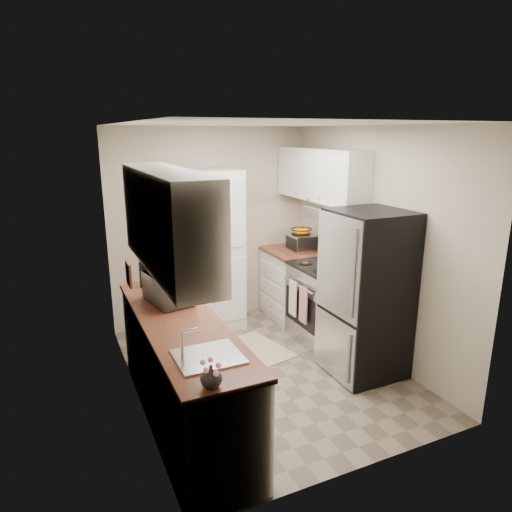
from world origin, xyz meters
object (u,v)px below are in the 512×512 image
at_px(refrigerator, 366,294).
at_px(pantry_cabinet, 204,252).
at_px(microwave, 169,288).
at_px(wine_bottle, 143,271).
at_px(electric_range, 324,302).
at_px(toaster_oven, 302,243).

bearing_deg(refrigerator, pantry_cabinet, 123.46).
height_order(pantry_cabinet, microwave, pantry_cabinet).
xyz_separation_m(refrigerator, microwave, (-1.90, 0.42, 0.20)).
xyz_separation_m(pantry_cabinet, wine_bottle, (-0.89, -0.78, 0.09)).
height_order(electric_range, microwave, microwave).
xyz_separation_m(electric_range, wine_bottle, (-2.07, 0.15, 0.61)).
height_order(pantry_cabinet, toaster_oven, pantry_cabinet).
height_order(pantry_cabinet, wine_bottle, pantry_cabinet).
distance_m(pantry_cabinet, toaster_oven, 1.29).
xyz_separation_m(pantry_cabinet, microwave, (-0.76, -1.30, 0.05)).
xyz_separation_m(pantry_cabinet, electric_range, (1.17, -0.93, -0.52)).
height_order(electric_range, toaster_oven, toaster_oven).
bearing_deg(toaster_oven, microwave, -147.78).
bearing_deg(wine_bottle, electric_range, -4.10).
distance_m(pantry_cabinet, microwave, 1.51).
xyz_separation_m(microwave, wine_bottle, (-0.13, 0.52, 0.03)).
xyz_separation_m(electric_range, microwave, (-1.94, -0.38, 0.58)).
distance_m(electric_range, microwave, 2.06).
bearing_deg(wine_bottle, toaster_oven, 15.31).
relative_size(refrigerator, microwave, 3.52).
xyz_separation_m(wine_bottle, toaster_oven, (2.17, 0.59, -0.05)).
bearing_deg(electric_range, microwave, -168.99).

